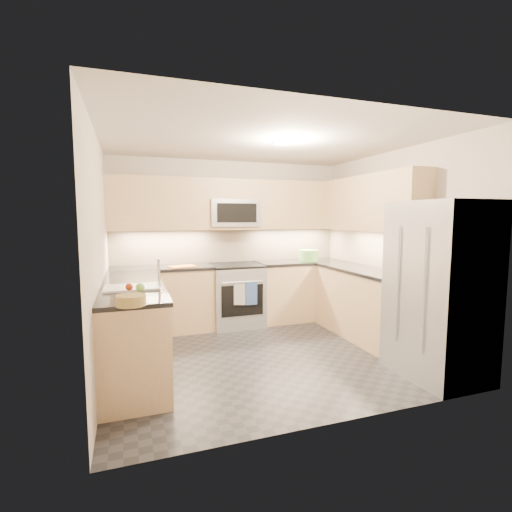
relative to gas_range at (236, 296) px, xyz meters
name	(u,v)px	position (x,y,z in m)	size (l,w,h in m)	color
floor	(265,354)	(0.00, -1.28, -0.46)	(3.60, 3.20, 0.00)	#232328
ceiling	(266,141)	(0.00, -1.28, 2.04)	(3.60, 3.20, 0.02)	beige
wall_back	(230,242)	(0.00, 0.32, 0.79)	(3.60, 0.02, 2.50)	#BEB3A6
wall_front	(339,268)	(0.00, -2.88, 0.79)	(3.60, 0.02, 2.50)	#BEB3A6
wall_left	(99,256)	(-1.80, -1.28, 0.79)	(0.02, 3.20, 2.50)	#BEB3A6
wall_right	(393,247)	(1.80, -1.28, 0.79)	(0.02, 3.20, 2.50)	#BEB3A6
base_cab_back_left	(162,301)	(-1.09, 0.02, -0.01)	(1.42, 0.60, 0.90)	tan
base_cab_back_right	(300,291)	(1.09, 0.02, -0.01)	(1.42, 0.60, 0.90)	tan
base_cab_right	(365,305)	(1.50, -1.12, -0.01)	(0.60, 1.70, 0.90)	tan
base_cab_peninsula	(133,330)	(-1.50, -1.28, -0.01)	(0.60, 2.00, 0.90)	tan
countertop_back_left	(161,268)	(-1.09, 0.02, 0.47)	(1.42, 0.63, 0.04)	black
countertop_back_right	(301,262)	(1.09, 0.02, 0.47)	(1.42, 0.63, 0.04)	black
countertop_right	(366,271)	(1.50, -1.12, 0.47)	(0.63, 1.70, 0.04)	black
countertop_peninsula	(132,286)	(-1.50, -1.28, 0.47)	(0.63, 2.00, 0.04)	black
upper_cab_back	(233,205)	(0.00, 0.15, 1.37)	(3.60, 0.35, 0.75)	tan
upper_cab_right	(370,203)	(1.62, -1.00, 1.37)	(0.35, 1.95, 0.75)	tan
backsplash_back	(230,245)	(0.00, 0.32, 0.74)	(3.60, 0.01, 0.51)	#C2AB8C
backsplash_right	(371,248)	(1.80, -0.82, 0.74)	(0.01, 2.30, 0.51)	#C2AB8C
gas_range	(236,296)	(0.00, 0.00, 0.00)	(0.76, 0.65, 0.91)	#A5A9AD
range_cooktop	(236,265)	(0.00, 0.00, 0.46)	(0.76, 0.65, 0.03)	black
oven_door_glass	(242,300)	(0.00, -0.33, -0.01)	(0.62, 0.02, 0.45)	black
oven_handle	(243,282)	(0.00, -0.35, 0.26)	(0.02, 0.02, 0.60)	#B2B5BA
microwave	(233,213)	(0.00, 0.12, 1.24)	(0.76, 0.40, 0.40)	#94969B
microwave_door	(237,213)	(0.00, -0.08, 1.24)	(0.60, 0.01, 0.28)	black
refrigerator	(439,290)	(1.45, -2.43, 0.45)	(0.70, 0.90, 1.80)	#A8AAB0
fridge_handle_left	(423,291)	(1.08, -2.61, 0.49)	(0.02, 0.02, 1.20)	#B2B5BA
fridge_handle_right	(397,284)	(1.08, -2.25, 0.49)	(0.02, 0.02, 1.20)	#B2B5BA
sink_basin	(132,294)	(-1.50, -1.53, 0.42)	(0.52, 0.38, 0.16)	white
faucet	(159,273)	(-1.24, -1.53, 0.62)	(0.03, 0.03, 0.28)	silver
utensil_bowl	(309,255)	(1.21, 0.00, 0.57)	(0.31, 0.31, 0.18)	#60A245
cutting_board	(183,266)	(-0.80, -0.07, 0.49)	(0.36, 0.25, 0.01)	orange
fruit_basket	(131,300)	(-1.51, -2.27, 0.53)	(0.23, 0.23, 0.08)	#9F864A
fruit_apple	(129,287)	(-1.52, -2.07, 0.60)	(0.06, 0.06, 0.06)	#A63312
fruit_pear	(140,287)	(-1.44, -2.12, 0.60)	(0.08, 0.08, 0.08)	#71B54D
dish_towel_check	(240,294)	(-0.06, -0.37, 0.10)	(0.16, 0.01, 0.31)	silver
dish_towel_blue	(251,294)	(0.12, -0.37, 0.10)	(0.17, 0.01, 0.33)	#314C87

